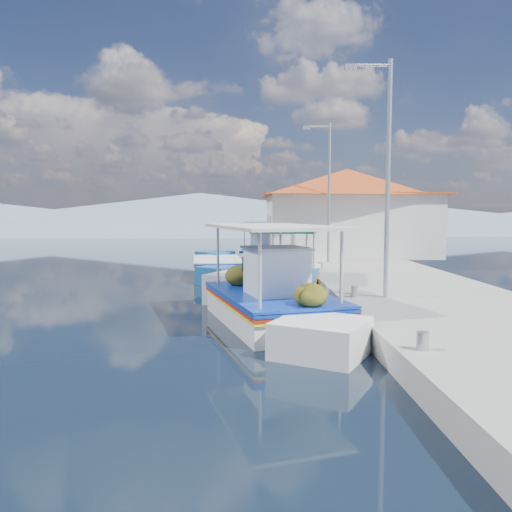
{
  "coord_description": "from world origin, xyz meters",
  "views": [
    {
      "loc": [
        0.97,
        -10.82,
        2.71
      ],
      "look_at": [
        1.31,
        5.18,
        1.3
      ],
      "focal_mm": 35.29,
      "sensor_mm": 36.0,
      "label": 1
    }
  ],
  "objects": [
    {
      "name": "caique_blue_hull",
      "position": [
        -0.2,
        10.14,
        0.31
      ],
      "size": [
        2.3,
        6.46,
        1.15
      ],
      "rotation": [
        0.0,
        0.0,
        -0.1
      ],
      "color": "#195C9B",
      "rests_on": "ground"
    },
    {
      "name": "bollards",
      "position": [
        3.8,
        5.25,
        0.65
      ],
      "size": [
        0.2,
        17.2,
        0.3
      ],
      "color": "#A5A8AD",
      "rests_on": "quay"
    },
    {
      "name": "caique_far",
      "position": [
        1.88,
        16.63,
        0.44
      ],
      "size": [
        2.55,
        6.79,
        2.39
      ],
      "rotation": [
        0.0,
        0.0,
        0.13
      ],
      "color": "white",
      "rests_on": "ground"
    },
    {
      "name": "main_caique",
      "position": [
        1.64,
        1.26,
        0.51
      ],
      "size": [
        3.77,
        7.74,
        2.65
      ],
      "rotation": [
        0.0,
        0.0,
        -0.28
      ],
      "color": "white",
      "rests_on": "ground"
    },
    {
      "name": "lamp_post_near",
      "position": [
        4.51,
        2.0,
        3.85
      ],
      "size": [
        1.21,
        0.14,
        6.0
      ],
      "color": "#A5A8AD",
      "rests_on": "quay"
    },
    {
      "name": "quay",
      "position": [
        5.9,
        6.0,
        0.25
      ],
      "size": [
        5.0,
        44.0,
        0.5
      ],
      "primitive_type": "cube",
      "color": "gray",
      "rests_on": "ground"
    },
    {
      "name": "ground",
      "position": [
        0.0,
        0.0,
        0.0
      ],
      "size": [
        160.0,
        160.0,
        0.0
      ],
      "primitive_type": "plane",
      "color": "black",
      "rests_on": "ground"
    },
    {
      "name": "mountain_ridge",
      "position": [
        6.54,
        56.0,
        2.04
      ],
      "size": [
        171.4,
        96.0,
        5.5
      ],
      "color": "slate",
      "rests_on": "ground"
    },
    {
      "name": "caique_green_canopy",
      "position": [
        2.36,
        5.66,
        0.35
      ],
      "size": [
        2.73,
        6.18,
        2.36
      ],
      "rotation": [
        0.0,
        0.0,
        0.21
      ],
      "color": "white",
      "rests_on": "ground"
    },
    {
      "name": "lamp_post_far",
      "position": [
        4.51,
        11.0,
        3.85
      ],
      "size": [
        1.21,
        0.14,
        6.0
      ],
      "color": "#A5A8AD",
      "rests_on": "quay"
    },
    {
      "name": "harbor_building",
      "position": [
        6.2,
        15.0,
        2.78
      ],
      "size": [
        10.49,
        10.49,
        4.4
      ],
      "color": "silver",
      "rests_on": "quay"
    }
  ]
}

